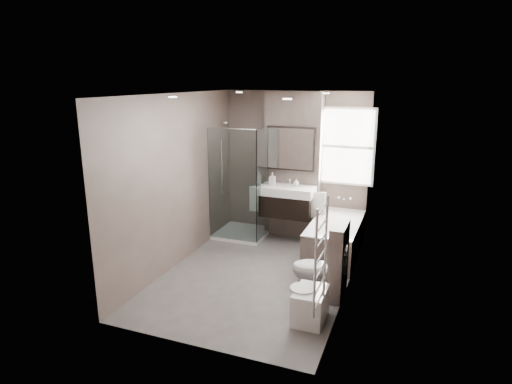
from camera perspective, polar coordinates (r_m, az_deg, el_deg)
The scene contains 15 objects.
room at distance 6.00m, azimuth 0.30°, elevation 0.43°, with size 2.70×3.90×2.70m.
vanity_pier at distance 7.65m, azimuth 4.97°, elevation 3.52°, with size 1.00×0.25×2.60m, color brown.
vanity at distance 7.45m, azimuth 4.13°, elevation -1.19°, with size 0.95×0.47×0.66m.
mirror_cabinet at distance 7.43m, azimuth 4.68°, elevation 5.79°, with size 0.86×0.08×0.76m.
towel_left at distance 7.61m, azimuth 0.05°, elevation -0.97°, with size 0.24×0.06×0.44m, color silver.
towel_right at distance 7.31m, azimuth 8.29°, elevation -1.81°, with size 0.24×0.06×0.44m, color silver.
shower_enclosure at distance 7.69m, azimuth -1.44°, elevation -2.57°, with size 0.90×0.90×2.00m.
bathtub at distance 7.08m, azimuth 10.52°, elevation -5.89°, with size 0.75×1.60×0.57m.
window at distance 7.49m, azimuth 11.91°, elevation 5.94°, with size 0.98×0.06×1.33m.
toilet at distance 5.79m, azimuth 8.39°, elevation -10.19°, with size 0.40×0.71×0.72m, color white.
cistern_box at distance 5.74m, azimuth 10.92°, elevation -9.01°, with size 0.19×0.55×1.00m.
bidet at distance 5.27m, azimuth 7.17°, elevation -14.67°, with size 0.42×0.49×0.51m.
towel_radiator at distance 4.26m, azimuth 8.62°, elevation -8.45°, with size 0.03×0.49×1.10m.
soap_bottle_a at distance 7.47m, azimuth 2.19°, elevation 1.79°, with size 0.10×0.10×0.22m, color white.
soap_bottle_b at distance 7.41m, azimuth 5.39°, elevation 1.28°, with size 0.10×0.10×0.13m, color white.
Camera 1 is at (2.03, -5.44, 2.80)m, focal length 30.00 mm.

